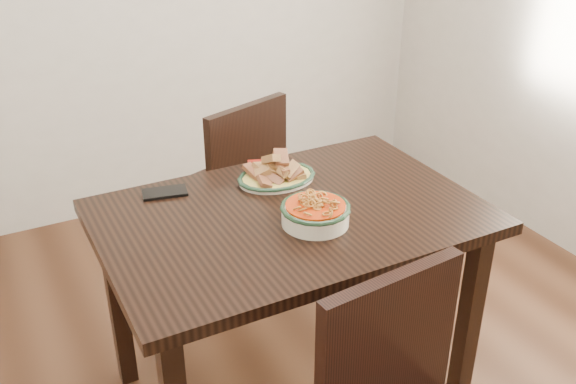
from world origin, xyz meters
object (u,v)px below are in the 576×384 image
dining_table (291,237)px  chair_far (232,185)px  smartphone (165,192)px  fish_plate (277,169)px  noodle_bowl (315,211)px

dining_table → chair_far: (0.09, 0.72, -0.15)m
chair_far → smartphone: chair_far is taller
fish_plate → noodle_bowl: size_ratio=1.25×
fish_plate → noodle_bowl: fish_plate is taller
dining_table → noodle_bowl: size_ratio=5.52×
dining_table → smartphone: bearing=136.4°
dining_table → smartphone: 0.46m
noodle_bowl → smartphone: size_ratio=1.48×
smartphone → noodle_bowl: bearing=-37.8°
chair_far → noodle_bowl: chair_far is taller
dining_table → fish_plate: bearing=74.7°
noodle_bowl → dining_table: bearing=106.1°
dining_table → chair_far: bearing=82.6°
chair_far → fish_plate: bearing=66.8°
fish_plate → smartphone: 0.39m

